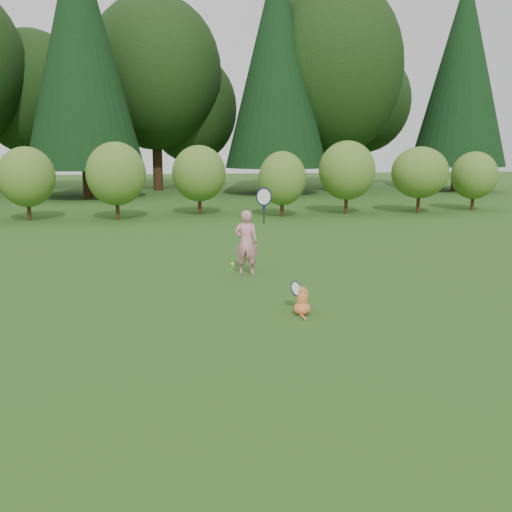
{
  "coord_description": "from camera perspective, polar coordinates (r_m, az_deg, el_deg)",
  "views": [
    {
      "loc": [
        -1.52,
        -9.01,
        2.59
      ],
      "look_at": [
        0.2,
        0.8,
        0.7
      ],
      "focal_mm": 40.0,
      "sensor_mm": 36.0,
      "label": 1
    }
  ],
  "objects": [
    {
      "name": "shrub_row",
      "position": [
        22.09,
        -6.03,
        7.6
      ],
      "size": [
        28.0,
        3.0,
        2.8
      ],
      "primitive_type": null,
      "color": "#497A26",
      "rests_on": "ground"
    },
    {
      "name": "tennis_ball",
      "position": [
        10.17,
        -2.38,
        -0.82
      ],
      "size": [
        0.07,
        0.07,
        0.07
      ],
      "color": "#D0E01A",
      "rests_on": "ground"
    },
    {
      "name": "ground",
      "position": [
        9.5,
        -0.36,
        -5.08
      ],
      "size": [
        100.0,
        100.0,
        0.0
      ],
      "primitive_type": "plane",
      "color": "#265317",
      "rests_on": "ground"
    },
    {
      "name": "child",
      "position": [
        11.73,
        -0.93,
        1.5
      ],
      "size": [
        0.78,
        0.46,
        2.02
      ],
      "rotation": [
        0.0,
        0.0,
        2.82
      ],
      "color": "pink",
      "rests_on": "ground"
    },
    {
      "name": "cat",
      "position": [
        9.05,
        4.61,
        -4.37
      ],
      "size": [
        0.45,
        0.72,
        0.61
      ],
      "rotation": [
        0.0,
        0.0,
        -0.41
      ],
      "color": "#CC5B27",
      "rests_on": "ground"
    },
    {
      "name": "woodland_backdrop",
      "position": [
        32.42,
        -7.56,
        19.37
      ],
      "size": [
        48.0,
        10.0,
        15.0
      ],
      "primitive_type": null,
      "color": "black",
      "rests_on": "ground"
    }
  ]
}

